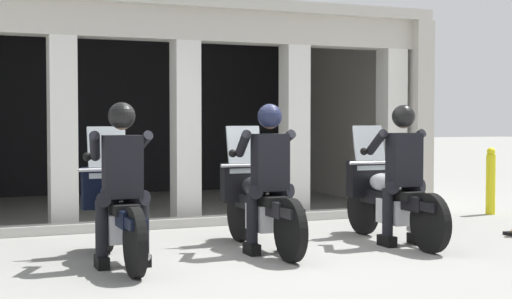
% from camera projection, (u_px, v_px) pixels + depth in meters
% --- Properties ---
extents(ground_plane, '(80.00, 80.00, 0.00)m').
position_uv_depth(ground_plane, '(187.00, 219.00, 10.65)').
color(ground_plane, gray).
extents(station_building, '(7.78, 5.01, 3.10)m').
position_uv_depth(station_building, '(143.00, 89.00, 12.57)').
color(station_building, black).
rests_on(station_building, ground).
extents(kerb_strip, '(7.28, 0.24, 0.12)m').
position_uv_depth(kerb_strip, '(197.00, 222.00, 9.93)').
color(kerb_strip, '#B7B5AD').
rests_on(kerb_strip, ground).
extents(motorcycle_left, '(0.62, 2.04, 1.35)m').
position_uv_depth(motorcycle_left, '(116.00, 212.00, 7.42)').
color(motorcycle_left, black).
rests_on(motorcycle_left, ground).
extents(police_officer_left, '(0.63, 0.61, 1.58)m').
position_uv_depth(police_officer_left, '(122.00, 170.00, 7.14)').
color(police_officer_left, black).
rests_on(police_officer_left, ground).
extents(motorcycle_center, '(0.62, 2.04, 1.35)m').
position_uv_depth(motorcycle_center, '(259.00, 204.00, 8.15)').
color(motorcycle_center, black).
rests_on(motorcycle_center, ground).
extents(police_officer_center, '(0.63, 0.61, 1.58)m').
position_uv_depth(police_officer_center, '(269.00, 165.00, 7.87)').
color(police_officer_center, black).
rests_on(police_officer_center, ground).
extents(motorcycle_right, '(0.62, 2.04, 1.35)m').
position_uv_depth(motorcycle_right, '(389.00, 199.00, 8.67)').
color(motorcycle_right, black).
rests_on(motorcycle_right, ground).
extents(police_officer_right, '(0.63, 0.61, 1.58)m').
position_uv_depth(police_officer_right, '(402.00, 162.00, 8.38)').
color(police_officer_right, black).
rests_on(police_officer_right, ground).
extents(bollard_kerbside, '(0.14, 0.14, 1.01)m').
position_uv_depth(bollard_kerbside, '(491.00, 181.00, 11.14)').
color(bollard_kerbside, yellow).
rests_on(bollard_kerbside, ground).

